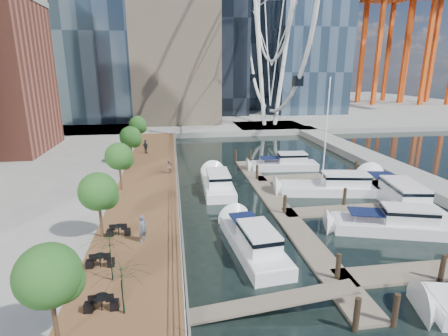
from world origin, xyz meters
TOP-DOWN VIEW (x-y plane):
  - ground at (0.00, 0.00)m, footprint 520.00×520.00m
  - boardwalk at (-9.00, 15.00)m, footprint 6.00×60.00m
  - seawall at (-6.00, 15.00)m, footprint 0.25×60.00m
  - land_far at (0.00, 102.00)m, footprint 200.00×114.00m
  - breakwater at (20.00, 20.00)m, footprint 4.00×60.00m
  - pier at (14.00, 52.00)m, footprint 14.00×12.00m
  - railing at (-6.10, 15.00)m, footprint 0.10×60.00m
  - floating_docks at (7.97, 9.98)m, footprint 16.00×34.00m
  - port_cranes at (67.67, 95.67)m, footprint 40.00×52.00m
  - street_trees at (-11.40, 14.00)m, footprint 2.60×42.60m
  - cafe_tables at (-10.40, -2.00)m, footprint 2.50×13.70m
  - yacht_foreground at (10.20, 3.56)m, footprint 10.09×5.30m
  - pedestrian_near at (-8.53, 2.93)m, footprint 0.76×0.80m
  - pedestrian_mid at (-6.90, 18.99)m, footprint 0.90×0.90m
  - pedestrian_far at (-10.03, 29.15)m, footprint 1.13×1.11m
  - moored_yachts at (8.41, 10.90)m, footprint 21.04×32.63m
  - cafe_seating at (-9.59, -4.19)m, footprint 4.33×10.85m

SIDE VIEW (x-z plane):
  - ground at x=0.00m, z-range 0.00..0.00m
  - yacht_foreground at x=10.20m, z-range -1.07..1.07m
  - moored_yachts at x=8.41m, z-range -5.75..5.75m
  - floating_docks at x=7.97m, z-range -0.81..1.79m
  - boardwalk at x=-9.00m, z-range 0.00..1.00m
  - seawall at x=-6.00m, z-range 0.00..1.00m
  - land_far at x=0.00m, z-range 0.00..1.00m
  - breakwater at x=20.00m, z-range 0.00..1.00m
  - pier at x=14.00m, z-range 0.00..1.00m
  - cafe_tables at x=-10.40m, z-range 1.00..1.74m
  - railing at x=-6.10m, z-range 1.00..2.05m
  - pedestrian_mid at x=-6.90m, z-range 1.00..2.47m
  - pedestrian_near at x=-8.53m, z-range 1.00..2.85m
  - pedestrian_far at x=-10.03m, z-range 1.00..2.91m
  - cafe_seating at x=-9.59m, z-range 0.91..3.58m
  - street_trees at x=-11.40m, z-range 1.99..6.59m
  - port_cranes at x=67.67m, z-range 1.00..39.00m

